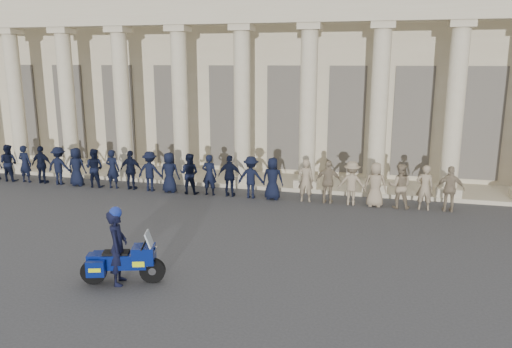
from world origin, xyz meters
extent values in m
plane|color=#38383B|center=(0.00, 0.00, 0.00)|extent=(90.00, 90.00, 0.00)
cube|color=#C5B794|center=(0.00, 15.00, 4.50)|extent=(40.00, 10.00, 9.00)
cube|color=#C5B794|center=(0.00, 8.80, 0.07)|extent=(40.00, 2.60, 0.15)
cube|color=#C5B794|center=(0.00, 8.00, 6.79)|extent=(35.80, 1.00, 1.00)
cube|color=#C5B794|center=(-11.70, 8.00, 0.30)|extent=(0.90, 0.90, 0.30)
cylinder|color=#C5B794|center=(-11.70, 8.00, 3.25)|extent=(0.64, 0.64, 5.60)
cube|color=#C5B794|center=(-11.70, 8.00, 6.17)|extent=(0.85, 0.85, 0.24)
cube|color=#C5B794|center=(-9.10, 8.00, 0.30)|extent=(0.90, 0.90, 0.30)
cylinder|color=#C5B794|center=(-9.10, 8.00, 3.25)|extent=(0.64, 0.64, 5.60)
cube|color=#C5B794|center=(-9.10, 8.00, 6.17)|extent=(0.85, 0.85, 0.24)
cube|color=#C5B794|center=(-6.50, 8.00, 0.30)|extent=(0.90, 0.90, 0.30)
cylinder|color=#C5B794|center=(-6.50, 8.00, 3.25)|extent=(0.64, 0.64, 5.60)
cube|color=#C5B794|center=(-6.50, 8.00, 6.17)|extent=(0.85, 0.85, 0.24)
cube|color=#C5B794|center=(-3.90, 8.00, 0.30)|extent=(0.90, 0.90, 0.30)
cylinder|color=#C5B794|center=(-3.90, 8.00, 3.25)|extent=(0.64, 0.64, 5.60)
cube|color=#C5B794|center=(-3.90, 8.00, 6.17)|extent=(0.85, 0.85, 0.24)
cube|color=#C5B794|center=(-1.30, 8.00, 0.30)|extent=(0.90, 0.90, 0.30)
cylinder|color=#C5B794|center=(-1.30, 8.00, 3.25)|extent=(0.64, 0.64, 5.60)
cube|color=#C5B794|center=(-1.30, 8.00, 6.17)|extent=(0.85, 0.85, 0.24)
cube|color=#C5B794|center=(1.30, 8.00, 0.30)|extent=(0.90, 0.90, 0.30)
cylinder|color=#C5B794|center=(1.30, 8.00, 3.25)|extent=(0.64, 0.64, 5.60)
cube|color=#C5B794|center=(1.30, 8.00, 6.17)|extent=(0.85, 0.85, 0.24)
cube|color=#C5B794|center=(3.90, 8.00, 0.30)|extent=(0.90, 0.90, 0.30)
cylinder|color=#C5B794|center=(3.90, 8.00, 3.25)|extent=(0.64, 0.64, 5.60)
cube|color=#C5B794|center=(3.90, 8.00, 6.17)|extent=(0.85, 0.85, 0.24)
cube|color=#C5B794|center=(6.50, 8.00, 0.30)|extent=(0.90, 0.90, 0.30)
cylinder|color=#C5B794|center=(6.50, 8.00, 3.25)|extent=(0.64, 0.64, 5.60)
cube|color=#C5B794|center=(6.50, 8.00, 6.17)|extent=(0.85, 0.85, 0.24)
cube|color=black|center=(-13.00, 10.02, 2.55)|extent=(1.30, 0.12, 4.20)
cube|color=black|center=(-10.40, 10.02, 2.55)|extent=(1.30, 0.12, 4.20)
cube|color=black|center=(-7.80, 10.02, 2.55)|extent=(1.30, 0.12, 4.20)
cube|color=black|center=(-5.20, 10.02, 2.55)|extent=(1.30, 0.12, 4.20)
cube|color=black|center=(-2.60, 10.02, 2.55)|extent=(1.30, 0.12, 4.20)
cube|color=black|center=(0.00, 10.02, 2.55)|extent=(1.30, 0.12, 4.20)
cube|color=black|center=(2.60, 10.02, 2.55)|extent=(1.30, 0.12, 4.20)
cube|color=black|center=(5.20, 10.02, 2.55)|extent=(1.30, 0.12, 4.20)
cube|color=black|center=(7.80, 10.02, 2.55)|extent=(1.30, 0.12, 4.20)
imported|color=black|center=(-11.02, 6.35, 0.78)|extent=(0.75, 0.59, 1.55)
imported|color=black|center=(-10.21, 6.35, 0.78)|extent=(0.57, 0.37, 1.55)
imported|color=black|center=(-9.40, 6.35, 0.78)|extent=(0.91, 0.38, 1.55)
imported|color=black|center=(-8.59, 6.35, 0.78)|extent=(1.00, 0.58, 1.55)
imported|color=black|center=(-7.78, 6.35, 0.78)|extent=(0.76, 0.49, 1.55)
imported|color=black|center=(-6.97, 6.35, 0.78)|extent=(0.75, 0.59, 1.55)
imported|color=black|center=(-6.16, 6.35, 0.78)|extent=(0.57, 0.37, 1.55)
imported|color=black|center=(-5.35, 6.35, 0.78)|extent=(0.91, 0.38, 1.55)
imported|color=black|center=(-4.54, 6.35, 0.78)|extent=(1.00, 0.58, 1.55)
imported|color=black|center=(-3.73, 6.35, 0.78)|extent=(0.76, 0.49, 1.55)
imported|color=black|center=(-2.93, 6.35, 0.78)|extent=(0.75, 0.59, 1.55)
imported|color=black|center=(-2.12, 6.35, 0.78)|extent=(0.57, 0.37, 1.55)
imported|color=black|center=(-1.31, 6.35, 0.78)|extent=(0.91, 0.38, 1.55)
imported|color=black|center=(-0.50, 6.35, 0.78)|extent=(1.00, 0.58, 1.55)
imported|color=black|center=(0.31, 6.35, 0.78)|extent=(0.76, 0.49, 1.55)
imported|color=gray|center=(1.52, 6.35, 0.78)|extent=(0.57, 0.37, 1.55)
imported|color=gray|center=(2.33, 6.35, 0.78)|extent=(0.91, 0.38, 1.55)
imported|color=gray|center=(3.14, 6.35, 0.78)|extent=(1.00, 0.58, 1.55)
imported|color=gray|center=(3.95, 6.35, 0.78)|extent=(0.76, 0.49, 1.55)
imported|color=gray|center=(4.76, 6.35, 0.78)|extent=(0.75, 0.59, 1.55)
imported|color=gray|center=(5.56, 6.35, 0.78)|extent=(0.57, 0.37, 1.55)
imported|color=gray|center=(6.37, 6.35, 0.78)|extent=(0.91, 0.38, 1.55)
cylinder|color=black|center=(-0.80, -1.19, 0.29)|extent=(0.59, 0.29, 0.58)
cylinder|color=black|center=(-2.06, -1.58, 0.29)|extent=(0.59, 0.29, 0.58)
cube|color=navy|center=(-1.39, -1.37, 0.55)|extent=(1.08, 0.65, 0.34)
cube|color=navy|center=(-0.97, -1.24, 0.69)|extent=(0.60, 0.58, 0.40)
cube|color=silver|center=(-0.97, -1.24, 0.49)|extent=(0.26, 0.31, 0.11)
cube|color=#B2BFCC|center=(-0.82, -1.20, 0.99)|extent=(0.30, 0.44, 0.47)
cube|color=black|center=(-1.56, -1.42, 0.72)|extent=(0.64, 0.46, 0.09)
cube|color=navy|center=(-2.02, -1.57, 0.62)|extent=(0.38, 0.38, 0.19)
cube|color=navy|center=(-1.85, -1.81, 0.49)|extent=(0.44, 0.30, 0.35)
cube|color=#D9EF0C|center=(-1.85, -1.81, 0.49)|extent=(0.32, 0.28, 0.09)
cube|color=navy|center=(-2.02, -1.27, 0.49)|extent=(0.44, 0.30, 0.35)
cube|color=#D9EF0C|center=(-2.02, -1.27, 0.49)|extent=(0.32, 0.28, 0.09)
cylinder|color=silver|center=(-1.87, -1.30, 0.26)|extent=(0.53, 0.24, 0.09)
cylinder|color=black|center=(-0.97, -1.24, 0.90)|extent=(0.21, 0.60, 0.03)
imported|color=black|center=(-1.51, -1.41, 0.86)|extent=(0.58, 0.73, 1.73)
sphere|color=navy|center=(-1.51, -1.41, 1.68)|extent=(0.28, 0.28, 0.28)
camera|label=1|loc=(4.13, -10.83, 4.96)|focal=35.00mm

